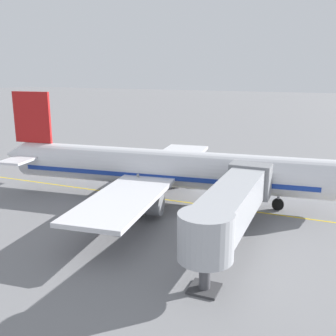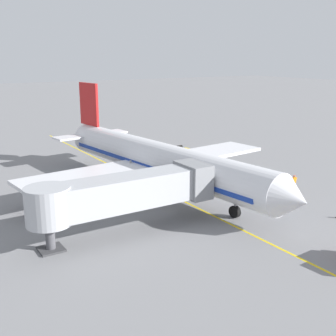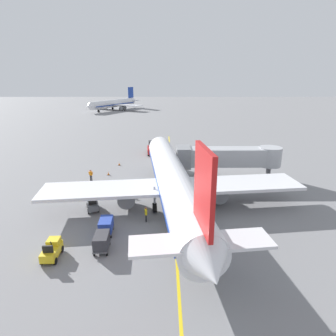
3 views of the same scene
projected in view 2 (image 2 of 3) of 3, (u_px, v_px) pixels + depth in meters
ground_plane at (167, 193)px, 45.57m from camera, size 400.00×400.00×0.00m
gate_lead_in_line at (167, 193)px, 45.57m from camera, size 0.24×80.00×0.01m
parked_airliner at (157, 160)px, 46.58m from camera, size 30.39×37.35×10.63m
jet_bridge at (124, 192)px, 34.52m from camera, size 15.60×3.50×4.98m
baggage_tug_lead at (218, 168)px, 53.04m from camera, size 1.94×2.75×1.62m
baggage_tug_trailing at (183, 153)px, 61.29m from camera, size 1.35×2.53×1.62m
baggage_cart_front at (175, 160)px, 56.11m from camera, size 1.41×2.93×1.58m
baggage_cart_second_in_train at (162, 156)px, 58.33m from camera, size 1.41×2.93×1.58m
ground_crew_wing_walker at (225, 178)px, 47.59m from camera, size 0.69×0.40×1.69m
ground_crew_loader at (160, 168)px, 52.13m from camera, size 0.31×0.73×1.69m
ground_crew_marshaller at (294, 182)px, 46.30m from camera, size 0.73×0.28×1.69m
safety_cone_nose_right at (299, 197)px, 43.30m from camera, size 0.36×0.36×0.59m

